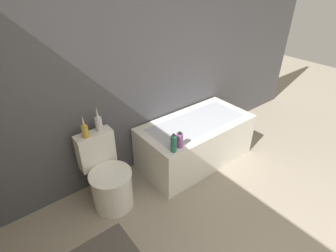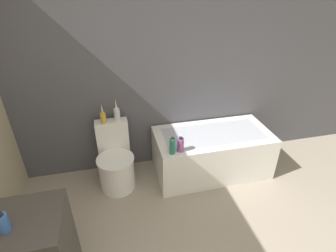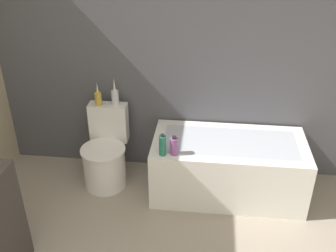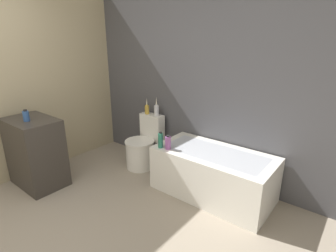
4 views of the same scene
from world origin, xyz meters
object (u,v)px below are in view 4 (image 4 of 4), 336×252
Objects in this scene: shampoo_bottle_tall at (161,140)px; vase_gold at (147,109)px; shampoo_bottle_short at (168,143)px; toilet at (143,147)px; vase_silver at (156,109)px; soap_bottle_glass at (26,116)px; bathtub at (213,173)px.

vase_gold is at bearing 143.74° from shampoo_bottle_tall.
vase_gold reaches higher than shampoo_bottle_short.
vase_silver is at bearing 70.62° from toilet.
soap_bottle_glass is at bearing -144.34° from shampoo_bottle_short.
soap_bottle_glass is at bearing -116.63° from vase_silver.
toilet is 1.59m from soap_bottle_glass.
vase_gold reaches higher than bathtub.
soap_bottle_glass reaches higher than shampoo_bottle_short.
toilet is 0.58m from vase_gold.
vase_silver is at bearing 167.04° from bathtub.
bathtub is at bearing -1.49° from toilet.
shampoo_bottle_short is (0.79, -0.48, -0.19)m from vase_gold.
vase_gold is 1.16× the size of shampoo_bottle_tall.
soap_bottle_glass is 0.60× the size of vase_gold.
bathtub is 2.35m from soap_bottle_glass.
soap_bottle_glass is at bearing -142.94° from shampoo_bottle_tall.
toilet is 3.16× the size of vase_gold.
vase_gold is 0.94m from shampoo_bottle_short.
shampoo_bottle_short reaches higher than bathtub.
shampoo_bottle_tall is (1.29, 0.97, -0.30)m from soap_bottle_glass.
shampoo_bottle_short is at bearing -31.56° from vase_gold.
vase_silver is 1.32× the size of shampoo_bottle_tall.
vase_gold reaches higher than shampoo_bottle_tall.
shampoo_bottle_tall reaches higher than bathtub.
shampoo_bottle_tall is at bearing -36.26° from vase_gold.
shampoo_bottle_tall reaches higher than shampoo_bottle_short.
shampoo_bottle_tall is (-0.59, -0.28, 0.37)m from bathtub.
vase_silver reaches higher than shampoo_bottle_tall.
shampoo_bottle_tall is at bearing -45.47° from vase_silver.
soap_bottle_glass is 0.70× the size of shampoo_bottle_tall.
toilet is 3.67× the size of shampoo_bottle_tall.
vase_gold is at bearing 67.95° from soap_bottle_glass.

